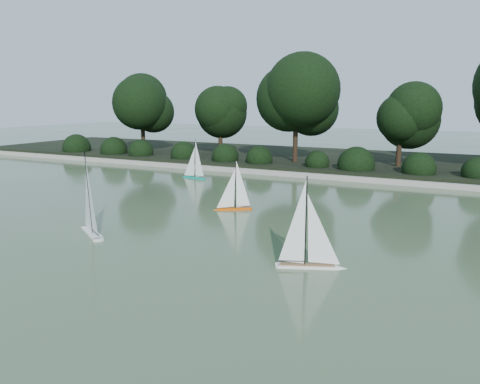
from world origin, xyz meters
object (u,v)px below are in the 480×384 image
at_px(sailboat_teal, 192,172).
at_px(sailboat_white_a, 90,220).
at_px(sailboat_orange, 231,201).
at_px(sailboat_white_b, 313,253).

bearing_deg(sailboat_teal, sailboat_white_a, -74.73).
height_order(sailboat_orange, sailboat_teal, sailboat_teal).
xyz_separation_m(sailboat_orange, sailboat_teal, (-3.60, 3.82, 0.01)).
relative_size(sailboat_white_b, sailboat_teal, 1.11).
distance_m(sailboat_white_a, sailboat_orange, 3.67).
xyz_separation_m(sailboat_white_a, sailboat_white_b, (4.88, 0.12, -0.04)).
bearing_deg(sailboat_teal, sailboat_orange, -46.65).
distance_m(sailboat_white_b, sailboat_orange, 4.50).
relative_size(sailboat_white_a, sailboat_orange, 1.33).
bearing_deg(sailboat_white_a, sailboat_teal, 105.27).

